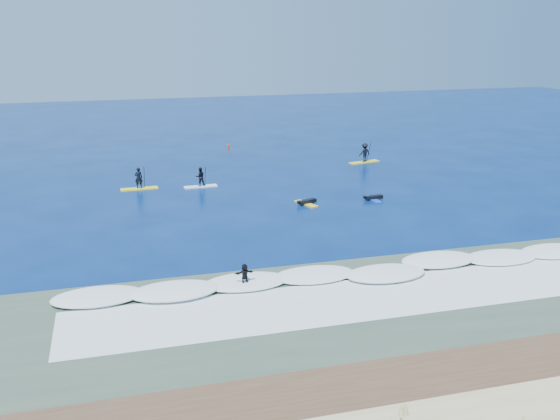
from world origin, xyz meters
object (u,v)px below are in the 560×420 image
object	(u,v)px
prone_paddler_far	(373,198)
sup_paddler_left	(139,181)
sup_paddler_right	(365,154)
marker_buoy	(228,146)
wave_surfer	(245,276)
prone_paddler_near	(306,202)
sup_paddler_center	(200,179)

from	to	relation	value
prone_paddler_far	sup_paddler_left	bearing A→B (deg)	59.35
sup_paddler_right	sup_paddler_left	bearing A→B (deg)	179.81
marker_buoy	wave_surfer	bearing A→B (deg)	-99.41
prone_paddler_near	marker_buoy	distance (m)	24.16
sup_paddler_left	prone_paddler_near	distance (m)	15.18
sup_paddler_left	sup_paddler_right	xyz separation A→B (m)	(23.17, 4.81, 0.21)
sup_paddler_center	prone_paddler_near	xyz separation A→B (m)	(7.40, -7.66, -0.60)
sup_paddler_left	prone_paddler_far	distance (m)	20.24
sup_paddler_left	sup_paddler_right	world-z (taller)	sup_paddler_right
marker_buoy	prone_paddler_near	bearing A→B (deg)	-85.76
prone_paddler_near	marker_buoy	size ratio (longest dim) A/B	3.84
prone_paddler_near	marker_buoy	world-z (taller)	marker_buoy
prone_paddler_near	prone_paddler_far	world-z (taller)	prone_paddler_near
prone_paddler_near	prone_paddler_far	bearing A→B (deg)	-112.49
prone_paddler_far	wave_surfer	distance (m)	20.16
sup_paddler_left	prone_paddler_far	bearing A→B (deg)	-26.78
wave_surfer	marker_buoy	xyz separation A→B (m)	(6.44, 38.86, -0.47)
sup_paddler_left	prone_paddler_near	world-z (taller)	sup_paddler_left
sup_paddler_center	prone_paddler_near	world-z (taller)	sup_paddler_center
marker_buoy	sup_paddler_center	bearing A→B (deg)	-108.86
prone_paddler_near	wave_surfer	distance (m)	16.92
sup_paddler_center	wave_surfer	distance (m)	22.45
prone_paddler_near	prone_paddler_far	xyz separation A→B (m)	(5.67, -0.19, -0.01)
sup_paddler_right	wave_surfer	bearing A→B (deg)	-135.78
sup_paddler_left	prone_paddler_far	xyz separation A→B (m)	(18.36, -8.50, -0.54)
sup_paddler_right	prone_paddler_near	world-z (taller)	sup_paddler_right
prone_paddler_near	wave_surfer	world-z (taller)	wave_surfer
prone_paddler_far	sup_paddler_center	bearing A→B (deg)	53.22
marker_buoy	sup_paddler_left	bearing A→B (deg)	-124.64
sup_paddler_right	prone_paddler_far	bearing A→B (deg)	-121.79
sup_paddler_center	wave_surfer	xyz separation A→B (m)	(-0.83, -22.43, -0.03)
sup_paddler_center	prone_paddler_far	xyz separation A→B (m)	(13.07, -7.85, -0.61)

